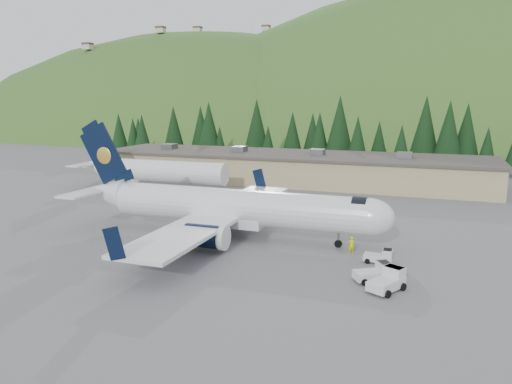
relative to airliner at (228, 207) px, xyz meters
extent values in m
plane|color=slate|center=(1.08, 0.00, -3.28)|extent=(600.00, 600.00, 0.00)
cylinder|color=white|center=(1.08, 0.00, 0.16)|extent=(28.39, 3.88, 3.81)
ellipsoid|color=white|center=(15.28, 0.04, 0.16)|extent=(4.96, 3.82, 3.81)
cylinder|color=black|center=(14.26, 0.04, 0.62)|extent=(1.43, 3.15, 3.14)
cone|color=white|center=(-16.15, -0.04, 0.57)|extent=(6.09, 3.83, 3.81)
cube|color=white|center=(0.07, 0.00, -1.44)|extent=(8.12, 3.26, 1.01)
cube|color=white|center=(-0.94, 0.00, -0.85)|extent=(5.66, 34.48, 0.35)
cube|color=black|center=(-2.51, 17.22, 0.47)|extent=(2.05, 0.16, 2.91)
cube|color=black|center=(-2.42, -17.24, 0.47)|extent=(2.05, 0.16, 2.91)
cylinder|color=black|center=(0.06, 5.88, -1.71)|extent=(4.26, 2.34, 2.33)
cylinder|color=white|center=(1.98, 5.88, -1.71)|extent=(0.61, 2.47, 2.47)
cube|color=white|center=(0.06, 5.88, -1.15)|extent=(2.23, 0.26, 0.91)
cylinder|color=black|center=(0.09, -5.88, -1.71)|extent=(4.26, 2.34, 2.33)
cylinder|color=white|center=(2.01, -5.87, -1.71)|extent=(0.61, 2.47, 2.47)
cube|color=white|center=(0.09, -5.88, -1.15)|extent=(2.23, 0.26, 0.91)
cube|color=black|center=(-15.94, -0.04, 5.31)|extent=(6.27, 0.32, 7.44)
ellipsoid|color=gold|center=(-15.74, 0.16, 5.11)|extent=(2.01, 0.19, 2.01)
ellipsoid|color=gold|center=(-15.74, -0.24, 5.11)|extent=(2.01, 0.19, 2.01)
cube|color=black|center=(-13.31, -0.03, 2.68)|extent=(2.80, 0.26, 2.01)
cube|color=white|center=(-16.65, -0.04, 1.08)|extent=(2.67, 12.68, 0.22)
cylinder|color=slate|center=(12.23, 0.03, -2.37)|extent=(0.20, 0.20, 1.82)
cylinder|color=black|center=(12.23, 0.03, -2.90)|extent=(0.77, 0.29, 0.77)
cylinder|color=slate|center=(-1.96, 2.73, -2.27)|extent=(0.24, 0.24, 2.03)
cylinder|color=black|center=(-1.56, 2.73, -2.72)|extent=(1.12, 0.36, 1.11)
cylinder|color=black|center=(-2.37, 2.73, -2.72)|extent=(1.12, 0.36, 1.11)
cylinder|color=slate|center=(-1.95, -2.74, -2.27)|extent=(0.24, 0.24, 2.03)
cylinder|color=black|center=(-1.54, -2.74, -2.72)|extent=(1.12, 0.36, 1.11)
cylinder|color=black|center=(-2.35, -2.74, -2.72)|extent=(1.12, 0.36, 1.11)
cylinder|color=white|center=(-20.92, 22.00, -0.08)|extent=(22.00, 3.60, 3.60)
cone|color=white|center=(-34.92, 22.00, 0.12)|extent=(5.00, 3.60, 3.60)
cube|color=black|center=(-33.92, 22.00, 4.72)|extent=(5.82, 0.28, 6.89)
cube|color=white|center=(-34.92, 22.00, 0.72)|extent=(2.40, 11.00, 0.20)
cube|color=silver|center=(16.75, -8.59, -2.73)|extent=(3.38, 2.86, 0.71)
cube|color=silver|center=(17.61, -8.07, -2.12)|extent=(1.60, 1.73, 0.91)
cube|color=black|center=(17.61, -8.07, -1.71)|extent=(1.46, 1.60, 0.10)
cylinder|color=black|center=(17.20, -7.38, -3.00)|extent=(0.60, 0.48, 0.57)
cylinder|color=black|center=(18.03, -8.76, -3.00)|extent=(0.60, 0.48, 0.57)
cylinder|color=black|center=(15.46, -8.42, -3.00)|extent=(0.60, 0.48, 0.57)
cylinder|color=black|center=(16.30, -9.80, -3.00)|extent=(0.60, 0.48, 0.57)
cube|color=silver|center=(16.61, -3.50, -2.81)|extent=(2.60, 1.35, 0.60)
cube|color=silver|center=(17.47, -3.52, -2.30)|extent=(0.89, 1.22, 0.77)
cube|color=black|center=(17.47, -3.52, -1.96)|extent=(0.80, 1.13, 0.09)
cylinder|color=black|center=(17.49, -2.84, -3.04)|extent=(0.48, 0.20, 0.48)
cylinder|color=black|center=(17.45, -4.20, -3.04)|extent=(0.48, 0.20, 0.48)
cylinder|color=black|center=(15.78, -2.79, -3.04)|extent=(0.48, 0.20, 0.48)
cylinder|color=black|center=(15.74, -4.16, -3.04)|extent=(0.48, 0.20, 0.48)
cube|color=silver|center=(18.03, -10.38, -2.68)|extent=(2.97, 3.69, 0.77)
cube|color=silver|center=(18.53, -9.41, -2.02)|extent=(1.87, 1.68, 0.99)
cube|color=black|center=(18.53, -9.41, -1.58)|extent=(1.72, 1.53, 0.11)
cylinder|color=black|center=(17.75, -9.00, -2.97)|extent=(0.50, 0.66, 0.62)
cylinder|color=black|center=(19.31, -9.81, -2.97)|extent=(0.50, 0.66, 0.62)
cylinder|color=black|center=(16.74, -10.96, -2.97)|extent=(0.50, 0.66, 0.62)
cylinder|color=black|center=(18.31, -11.76, -2.97)|extent=(0.50, 0.66, 0.62)
cube|color=tan|center=(-3.92, 38.00, -0.88)|extent=(70.00, 16.00, 4.80)
cube|color=#47423D|center=(-3.92, 38.00, 1.67)|extent=(71.00, 17.00, 0.40)
cube|color=slate|center=(-28.92, 38.00, 2.32)|extent=(2.50, 2.50, 1.00)
cube|color=slate|center=(-13.92, 38.00, 2.32)|extent=(2.50, 2.50, 1.00)
cube|color=slate|center=(1.08, 38.00, 2.32)|extent=(2.50, 2.50, 1.00)
cube|color=slate|center=(16.08, 38.00, 2.32)|extent=(2.50, 2.50, 1.00)
imported|color=#E5EA00|center=(13.85, -1.62, -2.41)|extent=(0.75, 0.65, 1.74)
cone|color=black|center=(-59.30, 64.50, 3.06)|extent=(4.65, 4.65, 9.51)
cone|color=black|center=(-54.92, 67.00, 2.38)|extent=(4.15, 4.15, 8.49)
cone|color=black|center=(-49.30, 56.14, 2.61)|extent=(4.32, 4.32, 8.84)
cone|color=black|center=(-46.36, 55.54, 3.13)|extent=(4.70, 4.70, 9.62)
cone|color=black|center=(-42.53, 64.23, 4.18)|extent=(5.47, 5.47, 11.19)
cone|color=black|center=(-36.69, 67.94, 4.21)|extent=(5.50, 5.50, 11.24)
cone|color=black|center=(-33.34, 64.55, 2.15)|extent=(3.98, 3.98, 8.14)
cone|color=black|center=(-28.00, 54.57, 4.88)|extent=(5.99, 5.99, 12.25)
cone|color=black|center=(-25.41, 54.70, 1.75)|extent=(3.69, 3.69, 7.55)
cone|color=black|center=(-20.61, 66.07, 5.23)|extent=(6.24, 6.24, 12.77)
cone|color=black|center=(-16.31, 62.07, 1.74)|extent=(3.68, 3.68, 7.54)
cone|color=black|center=(-11.25, 65.06, 3.54)|extent=(5.00, 5.00, 10.23)
cone|color=black|center=(-7.04, 67.70, 3.35)|extent=(4.86, 4.86, 9.95)
cone|color=black|center=(-3.75, 60.73, 3.60)|extent=(5.04, 5.04, 10.32)
cone|color=black|center=(0.76, 60.43, 5.69)|extent=(6.58, 6.58, 13.45)
cone|color=black|center=(5.29, 56.82, 3.22)|extent=(4.77, 4.77, 9.75)
cone|color=black|center=(8.73, 65.81, 2.47)|extent=(4.22, 4.22, 8.63)
cone|color=black|center=(14.25, 56.34, 2.32)|extent=(4.11, 4.11, 8.40)
cone|color=black|center=(18.50, 63.45, 5.63)|extent=(6.53, 6.53, 13.37)
cone|color=black|center=(23.17, 61.05, 5.12)|extent=(6.16, 6.16, 12.61)
cone|color=black|center=(26.69, 63.69, 4.80)|extent=(5.92, 5.92, 12.12)
cone|color=black|center=(30.62, 60.95, 2.10)|extent=(3.95, 3.95, 8.08)
ellipsoid|color=#2E6226|center=(-88.92, 170.00, -78.28)|extent=(336.00, 240.00, 240.00)
ellipsoid|color=#2E6226|center=(41.08, 200.00, -88.28)|extent=(420.00, 300.00, 300.00)
camera|label=1|loc=(21.14, -49.08, 11.81)|focal=35.00mm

